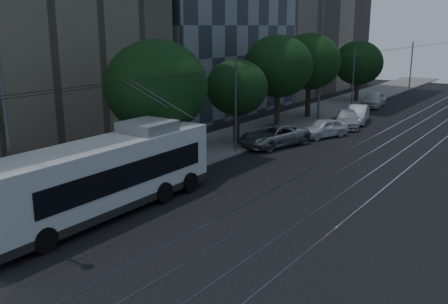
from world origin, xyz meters
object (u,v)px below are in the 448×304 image
(trolleybus, at_px, (104,176))
(streetlamp_far, at_px, (326,43))
(car_white_c, at_px, (357,114))
(car_white_d, at_px, (374,99))
(car_white_b, at_px, (347,119))
(car_white_a, at_px, (323,128))
(pickup_silver, at_px, (274,135))
(streetlamp_near, at_px, (7,78))

(trolleybus, relative_size, streetlamp_far, 1.12)
(car_white_c, distance_m, streetlamp_far, 6.46)
(car_white_d, bearing_deg, streetlamp_far, -102.49)
(car_white_d, bearing_deg, car_white_b, -88.19)
(car_white_a, xyz_separation_m, car_white_d, (-1.60, 15.75, 0.09))
(pickup_silver, distance_m, car_white_b, 9.19)
(car_white_a, relative_size, streetlamp_near, 0.40)
(car_white_a, xyz_separation_m, streetlamp_far, (-2.67, 5.86, 5.85))
(car_white_d, height_order, streetlamp_far, streetlamp_far)
(pickup_silver, relative_size, car_white_b, 1.13)
(car_white_a, height_order, car_white_c, car_white_c)
(trolleybus, distance_m, streetlamp_far, 25.93)
(trolleybus, bearing_deg, pickup_silver, 89.97)
(car_white_a, xyz_separation_m, car_white_b, (0.00, 4.57, -0.01))
(car_white_a, relative_size, streetlamp_far, 0.36)
(car_white_a, bearing_deg, car_white_c, 112.56)
(car_white_d, bearing_deg, pickup_silver, -96.34)
(car_white_b, height_order, streetlamp_near, streetlamp_near)
(pickup_silver, distance_m, car_white_c, 11.44)
(car_white_b, bearing_deg, car_white_c, 67.82)
(trolleybus, distance_m, pickup_silver, 15.13)
(car_white_d, relative_size, streetlamp_far, 0.41)
(trolleybus, bearing_deg, car_white_c, 86.18)
(trolleybus, height_order, streetlamp_near, streetlamp_near)
(streetlamp_far, bearing_deg, streetlamp_near, -90.04)
(car_white_b, height_order, car_white_c, car_white_c)
(car_white_b, distance_m, streetlamp_near, 27.98)
(pickup_silver, distance_m, car_white_d, 20.23)
(pickup_silver, relative_size, car_white_c, 1.18)
(car_white_c, distance_m, streetlamp_near, 30.19)
(pickup_silver, bearing_deg, car_white_d, 105.90)
(car_white_b, xyz_separation_m, car_white_d, (-1.60, 11.18, 0.10))
(pickup_silver, height_order, car_white_b, pickup_silver)
(pickup_silver, distance_m, streetlamp_far, 11.91)
(trolleybus, relative_size, car_white_d, 2.72)
(car_white_b, bearing_deg, trolleybus, -115.50)
(car_white_c, xyz_separation_m, car_white_d, (-1.60, 8.91, 0.04))
(car_white_a, bearing_deg, car_white_b, 112.56)
(car_white_b, xyz_separation_m, streetlamp_far, (-2.67, 1.30, 5.86))
(car_white_d, xyz_separation_m, streetlamp_near, (-1.09, -38.51, 5.25))
(car_white_b, height_order, streetlamp_far, streetlamp_far)
(car_white_a, xyz_separation_m, streetlamp_near, (-2.69, -22.76, 5.34))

